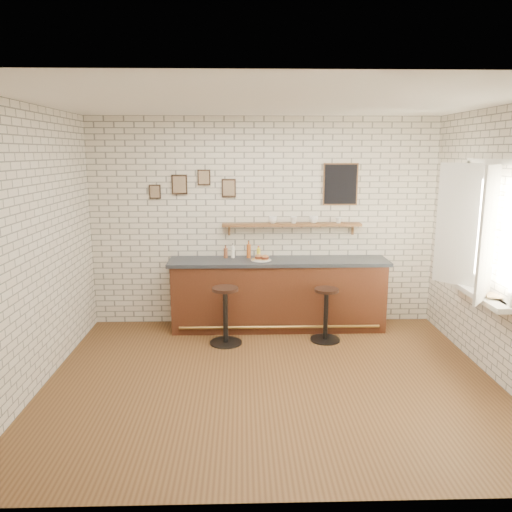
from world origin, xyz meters
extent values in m
plane|color=brown|center=(0.00, 0.00, 0.00)|extent=(5.00, 5.00, 0.00)
cube|color=#4A2213|center=(0.20, 1.70, 0.48)|extent=(3.00, 0.58, 0.96)
cube|color=#2D333A|center=(0.20, 1.70, 0.98)|extent=(3.10, 0.62, 0.05)
cylinder|color=olive|center=(0.20, 1.38, 0.12)|extent=(2.79, 0.04, 0.04)
cylinder|color=white|center=(-0.05, 1.66, 1.02)|extent=(0.28, 0.28, 0.01)
cylinder|color=gold|center=(0.01, 1.69, 1.02)|extent=(0.05, 0.05, 0.00)
cylinder|color=gold|center=(-0.02, 1.66, 1.02)|extent=(0.05, 0.05, 0.00)
cylinder|color=gold|center=(-0.15, 1.73, 1.02)|extent=(0.06, 0.06, 0.00)
cylinder|color=gold|center=(-0.01, 1.71, 1.02)|extent=(0.06, 0.06, 0.00)
cylinder|color=gold|center=(-0.16, 1.63, 1.02)|extent=(0.06, 0.06, 0.00)
cylinder|color=gold|center=(0.02, 1.68, 1.02)|extent=(0.04, 0.04, 0.00)
cylinder|color=gold|center=(-0.06, 1.61, 1.02)|extent=(0.05, 0.05, 0.00)
cylinder|color=gold|center=(-0.16, 1.59, 1.02)|extent=(0.04, 0.04, 0.00)
cylinder|color=gold|center=(-0.19, 1.68, 1.02)|extent=(0.05, 0.05, 0.00)
cylinder|color=gold|center=(0.00, 1.61, 1.02)|extent=(0.06, 0.06, 0.00)
cylinder|color=gold|center=(-0.15, 1.69, 1.02)|extent=(0.04, 0.04, 0.00)
cylinder|color=gold|center=(-0.02, 1.65, 1.02)|extent=(0.05, 0.05, 0.00)
cylinder|color=gold|center=(0.01, 1.69, 1.02)|extent=(0.05, 0.05, 0.00)
cylinder|color=gold|center=(-0.02, 1.66, 1.02)|extent=(0.05, 0.05, 0.00)
cylinder|color=brown|center=(-0.55, 1.84, 1.08)|extent=(0.06, 0.06, 0.14)
cylinder|color=brown|center=(-0.55, 1.84, 1.17)|extent=(0.02, 0.02, 0.03)
cylinder|color=black|center=(-0.55, 1.84, 1.19)|extent=(0.02, 0.02, 0.01)
cylinder|color=white|center=(-0.45, 1.84, 1.09)|extent=(0.05, 0.05, 0.16)
cylinder|color=white|center=(-0.45, 1.84, 1.19)|extent=(0.02, 0.02, 0.04)
cylinder|color=black|center=(-0.45, 1.84, 1.21)|extent=(0.02, 0.02, 0.01)
cylinder|color=#AA4F1B|center=(-0.22, 1.84, 1.11)|extent=(0.06, 0.06, 0.20)
cylinder|color=#AA4F1B|center=(-0.22, 1.84, 1.23)|extent=(0.02, 0.02, 0.04)
cylinder|color=black|center=(-0.22, 1.84, 1.26)|extent=(0.02, 0.02, 0.01)
cylinder|color=yellow|center=(-0.08, 1.84, 1.08)|extent=(0.05, 0.05, 0.13)
cylinder|color=yellow|center=(-0.08, 1.84, 1.16)|extent=(0.02, 0.02, 0.03)
cylinder|color=maroon|center=(-0.08, 1.84, 1.18)|extent=(0.03, 0.03, 0.01)
cylinder|color=black|center=(-0.54, 1.11, 0.01)|extent=(0.43, 0.43, 0.02)
cylinder|color=black|center=(-0.54, 1.11, 0.38)|extent=(0.06, 0.06, 0.71)
cylinder|color=black|center=(-0.54, 1.11, 0.75)|extent=(0.39, 0.39, 0.04)
cylinder|color=black|center=(0.80, 1.18, 0.01)|extent=(0.40, 0.40, 0.02)
cylinder|color=black|center=(0.80, 1.18, 0.35)|extent=(0.06, 0.06, 0.67)
cylinder|color=black|center=(0.80, 1.18, 0.71)|extent=(0.41, 0.41, 0.04)
cube|color=brown|center=(0.40, 1.90, 1.48)|extent=(2.00, 0.18, 0.04)
cube|color=brown|center=(-0.50, 1.97, 1.40)|extent=(0.03, 0.04, 0.16)
cube|color=brown|center=(1.30, 1.97, 1.40)|extent=(0.03, 0.04, 0.16)
imported|color=white|center=(0.13, 1.90, 1.55)|extent=(0.17, 0.17, 0.10)
imported|color=white|center=(0.43, 1.90, 1.55)|extent=(0.13, 0.13, 0.09)
imported|color=white|center=(0.72, 1.90, 1.55)|extent=(0.16, 0.16, 0.11)
imported|color=white|center=(1.08, 1.90, 1.54)|extent=(0.10, 0.10, 0.08)
cube|color=black|center=(-1.20, 1.98, 2.05)|extent=(0.22, 0.02, 0.28)
cube|color=black|center=(-0.85, 1.98, 2.15)|extent=(0.18, 0.02, 0.22)
cube|color=black|center=(-0.50, 1.98, 2.00)|extent=(0.20, 0.02, 0.26)
cube|color=black|center=(-1.55, 1.98, 1.95)|extent=(0.16, 0.02, 0.20)
cube|color=black|center=(1.10, 1.98, 2.05)|extent=(0.46, 0.02, 0.56)
cube|color=white|center=(2.40, 0.30, 0.90)|extent=(0.20, 1.35, 0.06)
cube|color=white|center=(2.47, 0.30, 2.40)|extent=(0.05, 1.30, 0.06)
cube|color=white|center=(2.47, 0.30, 0.90)|extent=(0.05, 1.30, 0.06)
cube|color=white|center=(2.47, 0.90, 1.65)|extent=(0.05, 0.06, 1.50)
cube|color=white|center=(2.32, 0.00, 1.65)|extent=(0.40, 0.46, 1.46)
cube|color=white|center=(2.32, 0.60, 1.65)|extent=(0.40, 0.46, 1.46)
imported|color=tan|center=(2.38, 0.02, 0.94)|extent=(0.26, 0.28, 0.02)
imported|color=tan|center=(2.38, 0.04, 0.96)|extent=(0.23, 0.26, 0.02)
camera|label=1|loc=(-0.32, -5.18, 2.51)|focal=35.00mm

